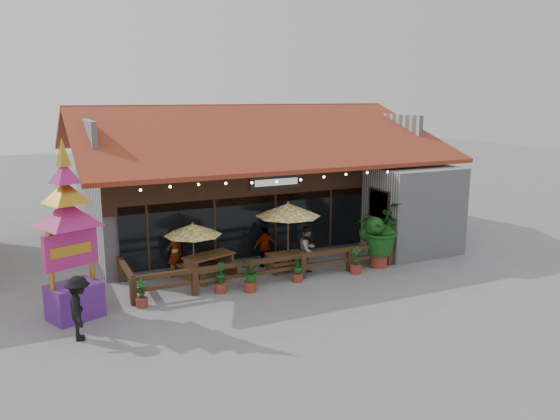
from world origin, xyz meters
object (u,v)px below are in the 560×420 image
umbrella_left (193,230)px  picnic_table_right (285,258)px  thai_sign_tower (68,219)px  pedestrian (79,308)px  picnic_table_left (209,262)px  umbrella_right (288,210)px  tropical_plant (380,230)px

umbrella_left → picnic_table_right: umbrella_left is taller
thai_sign_tower → pedestrian: 2.66m
picnic_table_left → umbrella_left: bearing=-164.1°
umbrella_right → thai_sign_tower: bearing=-168.4°
thai_sign_tower → tropical_plant: bearing=1.8°
umbrella_right → thai_sign_tower: size_ratio=0.57×
umbrella_right → umbrella_left: bearing=178.9°
picnic_table_left → pedestrian: 5.85m
umbrella_right → tropical_plant: bearing=-21.0°
thai_sign_tower → pedestrian: thai_sign_tower is taller
umbrella_right → tropical_plant: 3.60m
tropical_plant → pedestrian: bearing=-170.1°
picnic_table_right → umbrella_left: bearing=177.0°
umbrella_left → tropical_plant: (6.94, -1.32, -0.43)m
thai_sign_tower → picnic_table_right: bearing=11.1°
thai_sign_tower → umbrella_left: bearing=22.0°
umbrella_left → pedestrian: (-4.13, -3.26, -1.00)m
picnic_table_left → picnic_table_right: 2.89m
picnic_table_right → thai_sign_tower: (-7.59, -1.48, 2.57)m
umbrella_left → pedestrian: bearing=-141.7°
picnic_table_left → tropical_plant: bearing=-13.3°
umbrella_left → thai_sign_tower: thai_sign_tower is taller
pedestrian → thai_sign_tower: bearing=4.6°
thai_sign_tower → umbrella_right: bearing=11.6°
picnic_table_right → pedestrian: pedestrian is taller
picnic_table_right → pedestrian: 8.20m
thai_sign_tower → tropical_plant: size_ratio=2.25×
picnic_table_right → tropical_plant: bearing=-18.2°
pedestrian → picnic_table_right: bearing=-63.2°
picnic_table_left → thai_sign_tower: (-4.73, -1.84, 2.44)m
tropical_plant → pedestrian: tropical_plant is taller
umbrella_right → tropical_plant: size_ratio=1.28×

